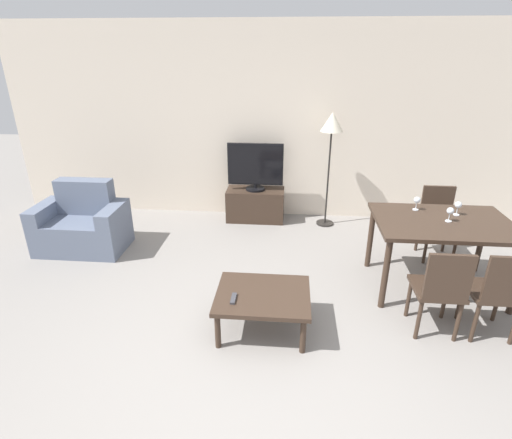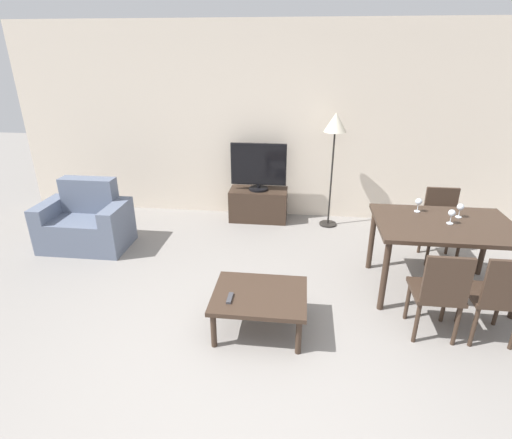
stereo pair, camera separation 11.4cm
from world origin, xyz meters
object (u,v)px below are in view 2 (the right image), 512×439
Objects in this scene: wine_glass_left at (460,208)px; wine_glass_right at (419,202)px; remote_primary at (230,298)px; wine_glass_center at (452,214)px; coffee_table at (259,298)px; floor_lamp at (335,131)px; tv_stand at (258,205)px; armchair at (86,224)px; dining_chair_near_right at (498,294)px; tv at (259,167)px; dining_chair_near at (439,291)px; dining_chair_far at (441,221)px; dining_table at (444,231)px.

wine_glass_right is at bearing 163.73° from wine_glass_left.
wine_glass_center is (2.01, 0.93, 0.49)m from remote_primary.
coffee_table is 0.52× the size of floor_lamp.
tv_stand is at bearing 140.75° from wine_glass_center.
wine_glass_left is at bearing -5.41° from armchair.
dining_chair_near_right is 2.21m from remote_primary.
tv_stand is 1.05× the size of tv.
armchair is 4.31m from wine_glass_left.
tv reaches higher than remote_primary.
remote_primary is (-1.74, -0.18, -0.09)m from dining_chair_near.
remote_primary is at bearing -88.96° from tv_stand.
dining_chair_near and dining_chair_far have the same top height.
floor_lamp is (3.07, 1.01, 1.04)m from armchair.
coffee_table is 5.60× the size of wine_glass_right.
floor_lamp reaches higher than remote_primary.
coffee_table is at bearing -152.47° from wine_glass_left.
dining_chair_near_right is at bearing -75.14° from wine_glass_center.
floor_lamp reaches higher than armchair.
dining_chair_far is at bearing 39.10° from coffee_table.
wine_glass_left reaches higher than coffee_table.
dining_table is (2.02, -1.66, 0.45)m from tv_stand.
floor_lamp is 1.90m from wine_glass_left.
wine_glass_left is 0.22m from wine_glass_center.
tv reaches higher than tv_stand.
tv is 0.59× the size of dining_table.
coffee_table is (0.29, -2.50, 0.10)m from tv_stand.
tv_stand is 1.01× the size of coffee_table.
floor_lamp is at bearing 121.56° from wine_glass_right.
tv is at bearing 126.42° from dining_chair_near.
dining_table is at bearing -39.44° from tv_stand.
wine_glass_right reaches higher than coffee_table.
floor_lamp is 10.79× the size of wine_glass_center.
tv is at bearing 96.55° from coffee_table.
dining_chair_far is at bearing 48.69° from wine_glass_right.
dining_chair_far and dining_chair_near_right have the same top height.
armchair reaches higher than tv_stand.
wine_glass_right reaches higher than remote_primary.
dining_chair_near is 5.78× the size of wine_glass_left.
tv is at bearing 91.04° from remote_primary.
tv_stand is at bearing 142.52° from wine_glass_right.
wine_glass_left is at bearing -34.43° from tv_stand.
tv_stand is 2.44m from dining_chair_far.
wine_glass_right is (1.82, -1.39, 0.07)m from tv.
tv reaches higher than dining_chair_far.
wine_glass_right is (1.53, 1.10, 0.54)m from coffee_table.
dining_chair_near_right is at bearing 0.00° from dining_chair_near.
wine_glass_left is (4.25, -0.40, 0.57)m from armchair.
dining_chair_far is 0.54× the size of floor_lamp.
wine_glass_center is (-0.20, -0.78, 0.40)m from dining_chair_far.
tv_stand is 3.32m from dining_chair_near_right.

